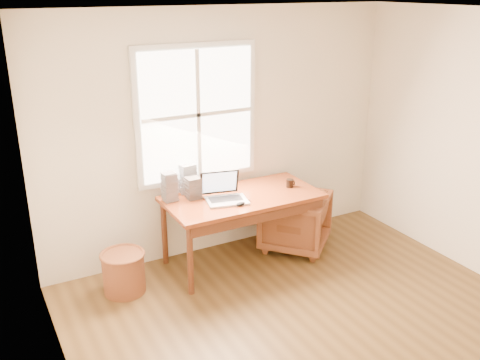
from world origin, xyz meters
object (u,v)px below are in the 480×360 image
object	(u,v)px
laptop	(227,187)
cd_stack_a	(188,178)
wicker_stool	(124,273)
desk	(242,197)
coffee_mug	(290,183)
armchair	(295,221)

from	to	relation	value
laptop	cd_stack_a	size ratio (longest dim) A/B	1.41
wicker_stool	laptop	distance (m)	1.29
wicker_stool	cd_stack_a	distance (m)	1.15
desk	wicker_stool	size ratio (longest dim) A/B	4.02
desk	cd_stack_a	world-z (taller)	cd_stack_a
coffee_mug	laptop	bearing A→B (deg)	163.17
wicker_stool	laptop	bearing A→B (deg)	-4.07
armchair	cd_stack_a	size ratio (longest dim) A/B	2.29
laptop	cd_stack_a	distance (m)	0.49
laptop	coffee_mug	world-z (taller)	laptop
coffee_mug	cd_stack_a	world-z (taller)	cd_stack_a
coffee_mug	desk	bearing A→B (deg)	156.79
laptop	cd_stack_a	xyz separation A→B (m)	(-0.24, 0.43, -0.00)
desk	laptop	world-z (taller)	laptop
desk	wicker_stool	distance (m)	1.39
armchair	coffee_mug	xyz separation A→B (m)	(-0.10, -0.03, 0.47)
laptop	armchair	bearing A→B (deg)	17.69
armchair	laptop	distance (m)	1.06
desk	coffee_mug	xyz separation A→B (m)	(0.56, -0.03, 0.06)
armchair	wicker_stool	world-z (taller)	armchair
cd_stack_a	wicker_stool	bearing A→B (deg)	-157.16
wicker_stool	cd_stack_a	bearing A→B (deg)	22.84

